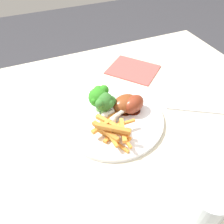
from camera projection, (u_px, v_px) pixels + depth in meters
The scene contains 12 objects.
ground_plane at pixel (126, 219), 1.18m from camera, with size 6.00×6.00×0.00m, color #333338.
dining_table at pixel (133, 141), 0.75m from camera, with size 0.99×0.86×0.73m.
dinner_plate at pixel (112, 119), 0.66m from camera, with size 0.29×0.29×0.01m, color white.
broccoli_floret_front at pixel (99, 96), 0.65m from camera, with size 0.06×0.06×0.08m.
broccoli_floret_middle at pixel (105, 102), 0.64m from camera, with size 0.06×0.06×0.07m.
carrot_fries_pile at pixel (113, 129), 0.59m from camera, with size 0.12×0.14×0.05m.
chicken_drumstick_near at pixel (124, 104), 0.66m from camera, with size 0.13×0.08×0.05m.
chicken_drumstick_far at pixel (131, 105), 0.66m from camera, with size 0.13×0.08×0.05m.
chicken_drumstick_extra at pixel (125, 105), 0.67m from camera, with size 0.13×0.08×0.04m.
fork at pixel (198, 110), 0.69m from camera, with size 0.19×0.01×0.01m, color silver.
water_glass at pixel (205, 209), 0.43m from camera, with size 0.07×0.07×0.11m, color silver.
napkin at pixel (133, 70), 0.85m from camera, with size 0.17×0.14×0.00m, color #B74C47.
Camera 1 is at (0.25, 0.41, 1.21)m, focal length 37.10 mm.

